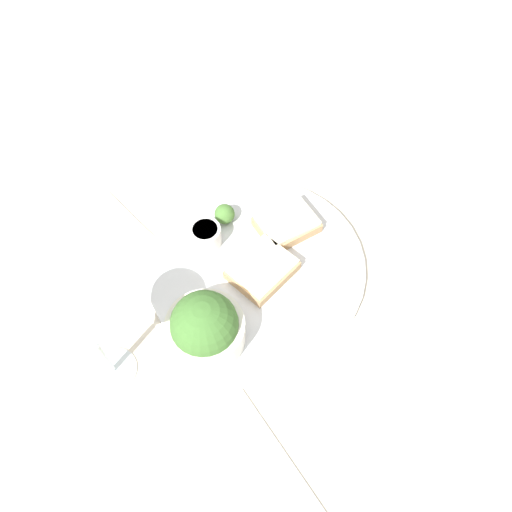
{
  "coord_description": "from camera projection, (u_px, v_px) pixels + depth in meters",
  "views": [
    {
      "loc": [
        -0.09,
        -0.39,
        0.68
      ],
      "look_at": [
        0.0,
        0.0,
        0.03
      ],
      "focal_mm": 35.0,
      "sensor_mm": 36.0,
      "label": 1
    }
  ],
  "objects": [
    {
      "name": "ground_plane",
      "position": [
        256.0,
        267.0,
        0.78
      ],
      "size": [
        4.0,
        4.0,
        0.0
      ],
      "primitive_type": "plane",
      "color": "beige"
    },
    {
      "name": "dinner_plate",
      "position": [
        256.0,
        265.0,
        0.78
      ],
      "size": [
        0.34,
        0.34,
        0.01
      ],
      "color": "silver",
      "rests_on": "ground_plane"
    },
    {
      "name": "salad_bowl",
      "position": [
        205.0,
        327.0,
        0.68
      ],
      "size": [
        0.11,
        0.11,
        0.09
      ],
      "color": "silver",
      "rests_on": "dinner_plate"
    },
    {
      "name": "sauce_ramekin",
      "position": [
        206.0,
        235.0,
        0.78
      ],
      "size": [
        0.05,
        0.05,
        0.04
      ],
      "color": "white",
      "rests_on": "dinner_plate"
    },
    {
      "name": "cheese_toast_near",
      "position": [
        262.0,
        269.0,
        0.75
      ],
      "size": [
        0.12,
        0.11,
        0.03
      ],
      "color": "tan",
      "rests_on": "dinner_plate"
    },
    {
      "name": "cheese_toast_far",
      "position": [
        287.0,
        223.0,
        0.8
      ],
      "size": [
        0.11,
        0.1,
        0.03
      ],
      "color": "tan",
      "rests_on": "dinner_plate"
    },
    {
      "name": "wine_glass",
      "position": [
        88.0,
        335.0,
        0.59
      ],
      "size": [
        0.08,
        0.08,
        0.17
      ],
      "color": "silver",
      "rests_on": "ground_plane"
    },
    {
      "name": "garnish",
      "position": [
        225.0,
        214.0,
        0.8
      ],
      "size": [
        0.03,
        0.03,
        0.03
      ],
      "color": "#477533",
      "rests_on": "dinner_plate"
    },
    {
      "name": "napkin",
      "position": [
        100.0,
        237.0,
        0.81
      ],
      "size": [
        0.18,
        0.19,
        0.01
      ],
      "color": "white",
      "rests_on": "ground_plane"
    },
    {
      "name": "fork",
      "position": [
        281.0,
        452.0,
        0.64
      ],
      "size": [
        0.08,
        0.18,
        0.01
      ],
      "color": "silver",
      "rests_on": "ground_plane"
    }
  ]
}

